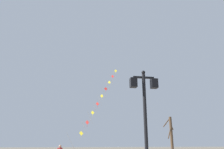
% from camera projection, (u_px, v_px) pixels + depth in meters
% --- Properties ---
extents(twin_lantern_lamp_post, '(1.18, 0.28, 4.84)m').
position_uv_depth(twin_lantern_lamp_post, '(145.00, 105.00, 9.04)').
color(twin_lantern_lamp_post, black).
rests_on(twin_lantern_lamp_post, ground_plane).
extents(kite_train, '(6.46, 9.85, 12.16)m').
position_uv_depth(kite_train, '(99.00, 101.00, 26.28)').
color(kite_train, brown).
rests_on(kite_train, ground_plane).
extents(bare_tree, '(1.11, 1.65, 3.81)m').
position_uv_depth(bare_tree, '(172.00, 141.00, 16.77)').
color(bare_tree, '#4C3826').
rests_on(bare_tree, ground_plane).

